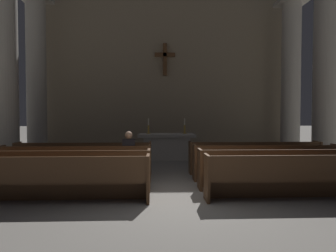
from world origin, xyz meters
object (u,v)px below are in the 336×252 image
at_px(column_right_second, 325,72).
at_px(lone_worshipper, 129,155).
at_px(pew_left_row_1, 51,179).
at_px(pew_right_row_2, 281,169).
at_px(pew_right_row_1, 300,177).
at_px(column_right_third, 291,80).
at_px(candlestick_right, 185,129).
at_px(column_left_second, 5,70).
at_px(pew_left_row_2, 65,170).
at_px(altar, 167,146).
at_px(column_left_third, 36,79).
at_px(pew_left_row_4, 84,158).
at_px(pew_right_row_4, 254,157).
at_px(candlestick_left, 148,129).
at_px(pew_right_row_3, 266,162).
at_px(pew_left_row_3, 76,163).

height_order(column_right_second, lone_worshipper, column_right_second).
distance_m(pew_left_row_1, lone_worshipper, 2.47).
distance_m(column_right_second, lone_worshipper, 7.13).
xyz_separation_m(pew_right_row_2, lone_worshipper, (-3.66, 1.04, 0.22)).
xyz_separation_m(pew_right_row_1, column_right_third, (2.71, 6.75, 2.69)).
bearing_deg(pew_right_row_1, candlestick_right, 107.20).
bearing_deg(lone_worshipper, pew_left_row_1, -124.28).
distance_m(pew_right_row_1, column_right_third, 7.76).
xyz_separation_m(pew_left_row_1, column_left_second, (-2.71, 4.07, 2.69)).
distance_m(pew_left_row_2, altar, 5.51).
relative_size(column_left_third, candlestick_right, 11.00).
height_order(pew_left_row_4, column_left_third, column_left_third).
xyz_separation_m(pew_right_row_4, column_left_second, (-7.76, 1.08, 2.69)).
bearing_deg(candlestick_left, pew_right_row_3, -50.41).
relative_size(pew_left_row_4, candlestick_right, 6.62).
bearing_deg(candlestick_left, pew_right_row_2, -56.64).
bearing_deg(pew_left_row_2, altar, 62.73).
height_order(pew_right_row_1, pew_right_row_3, same).
xyz_separation_m(pew_right_row_1, column_left_third, (-7.76, 6.75, 2.69)).
bearing_deg(pew_left_row_2, column_left_second, 131.41).
bearing_deg(pew_left_row_4, candlestick_right, 41.99).
height_order(column_left_second, column_right_third, same).
xyz_separation_m(pew_left_row_1, lone_worshipper, (1.39, 2.03, 0.22)).
relative_size(column_right_third, candlestick_right, 11.00).
height_order(pew_left_row_1, column_left_third, column_left_third).
xyz_separation_m(pew_right_row_2, altar, (-2.52, 4.90, 0.06)).
bearing_deg(candlestick_left, column_right_third, 8.24).
relative_size(column_right_second, candlestick_left, 11.00).
relative_size(pew_left_row_4, altar, 1.78).
bearing_deg(pew_left_row_3, altar, 57.08).
bearing_deg(column_right_third, column_left_third, 180.00).
xyz_separation_m(pew_right_row_4, candlestick_left, (-3.22, 2.90, 0.72)).
bearing_deg(pew_left_row_3, candlestick_left, 64.92).
distance_m(column_left_third, altar, 5.92).
xyz_separation_m(pew_left_row_3, pew_right_row_4, (5.05, 1.00, 0.00)).
bearing_deg(pew_right_row_4, column_right_third, 54.25).
relative_size(pew_right_row_1, column_right_third, 0.60).
relative_size(pew_right_row_2, column_right_third, 0.60).
bearing_deg(column_left_second, pew_left_row_1, -56.35).
bearing_deg(pew_left_row_3, pew_right_row_1, -21.56).
xyz_separation_m(column_right_second, candlestick_left, (-5.93, 1.83, -1.98)).
distance_m(pew_left_row_3, pew_right_row_2, 5.15).
distance_m(pew_left_row_4, altar, 3.85).
relative_size(pew_left_row_2, pew_right_row_3, 1.00).
relative_size(pew_left_row_1, pew_left_row_2, 1.00).
height_order(column_left_third, candlestick_right, column_left_third).
height_order(pew_right_row_3, candlestick_left, candlestick_left).
bearing_deg(lone_worshipper, pew_right_row_2, -15.80).
bearing_deg(pew_right_row_4, column_right_second, 21.67).
xyz_separation_m(pew_left_row_2, pew_left_row_4, (0.00, 1.99, 0.00)).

